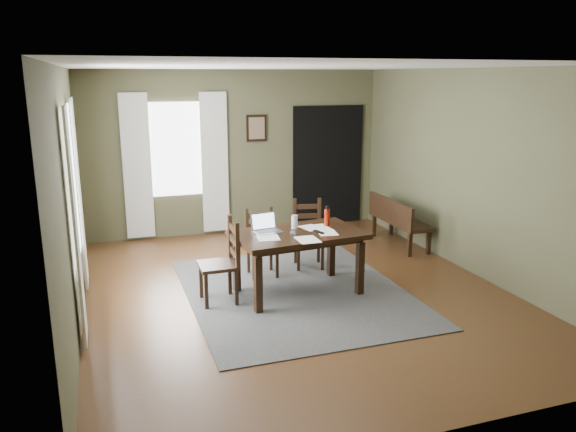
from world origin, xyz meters
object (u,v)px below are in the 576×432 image
object	(u,v)px
chair_end	(222,262)
dining_table	(298,240)
chair_back_left	(261,243)
laptop	(266,227)
bench	(397,218)
water_bottle	(327,217)
chair_back_right	(308,234)

from	to	relation	value
chair_end	dining_table	bearing A→B (deg)	88.59
dining_table	chair_end	world-z (taller)	chair_end
chair_end	chair_back_left	bearing A→B (deg)	137.49
chair_end	chair_back_left	world-z (taller)	chair_end
chair_end	laptop	bearing A→B (deg)	102.36
bench	water_bottle	distance (m)	2.14
chair_back_right	water_bottle	distance (m)	0.86
laptop	water_bottle	size ratio (longest dim) A/B	1.44
laptop	chair_end	bearing A→B (deg)	-175.69
chair_end	bench	distance (m)	3.35
dining_table	bench	distance (m)	2.56
laptop	water_bottle	xyz separation A→B (m)	(0.80, 0.01, 0.06)
laptop	chair_back_right	bearing A→B (deg)	34.39
laptop	dining_table	bearing A→B (deg)	-30.19
water_bottle	dining_table	bearing A→B (deg)	-159.90
water_bottle	chair_back_right	bearing A→B (deg)	87.24
dining_table	chair_end	xyz separation A→B (m)	(-0.93, 0.03, -0.20)
dining_table	chair_back_right	world-z (taller)	chair_back_right
chair_end	water_bottle	world-z (taller)	water_bottle
chair_back_left	laptop	distance (m)	0.75
chair_back_left	chair_back_right	distance (m)	0.73
laptop	water_bottle	bearing A→B (deg)	-6.71
chair_end	water_bottle	xyz separation A→B (m)	(1.37, 0.13, 0.40)
chair_back_right	chair_back_left	bearing A→B (deg)	-156.83
dining_table	bench	xyz separation A→B (m)	(2.14, 1.39, -0.24)
chair_back_left	chair_back_right	world-z (taller)	chair_back_right
laptop	chair_back_left	bearing A→B (deg)	71.18
chair_end	laptop	world-z (taller)	same
bench	water_bottle	bearing A→B (deg)	125.84
bench	laptop	xyz separation A→B (m)	(-2.50, -1.24, 0.39)
chair_back_right	bench	size ratio (longest dim) A/B	0.70
chair_back_left	bench	size ratio (longest dim) A/B	0.67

